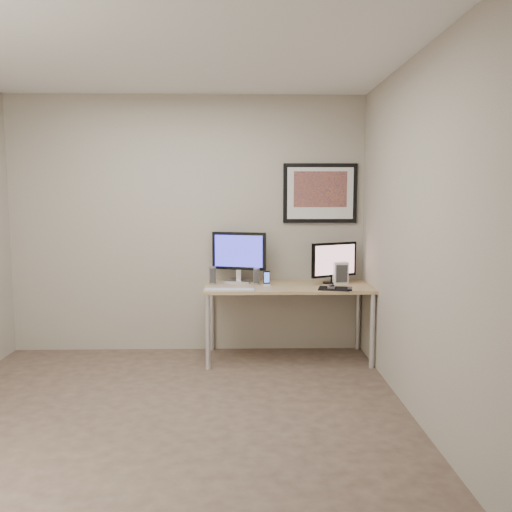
# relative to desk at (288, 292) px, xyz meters

# --- Properties ---
(floor) EXTENTS (3.60, 3.60, 0.00)m
(floor) POSITION_rel_desk_xyz_m (-1.00, -1.35, -0.66)
(floor) COLOR #48372D
(floor) RESTS_ON ground
(room) EXTENTS (3.60, 3.60, 3.60)m
(room) POSITION_rel_desk_xyz_m (-1.00, -0.90, 0.98)
(room) COLOR white
(room) RESTS_ON ground
(desk) EXTENTS (1.60, 0.70, 0.73)m
(desk) POSITION_rel_desk_xyz_m (0.00, 0.00, 0.00)
(desk) COLOR #9F824D
(desk) RESTS_ON floor
(framed_art) EXTENTS (0.75, 0.04, 0.60)m
(framed_art) POSITION_rel_desk_xyz_m (0.35, 0.33, 0.96)
(framed_art) COLOR black
(framed_art) RESTS_ON room
(monitor_large) EXTENTS (0.54, 0.24, 0.50)m
(monitor_large) POSITION_rel_desk_xyz_m (-0.48, 0.20, 0.35)
(monitor_large) COLOR #ABABB0
(monitor_large) RESTS_ON desk
(monitor_tv) EXTENTS (0.48, 0.26, 0.41)m
(monitor_tv) POSITION_rel_desk_xyz_m (0.47, 0.10, 0.28)
(monitor_tv) COLOR black
(monitor_tv) RESTS_ON desk
(speaker_left) EXTENTS (0.08, 0.08, 0.18)m
(speaker_left) POSITION_rel_desk_xyz_m (-0.74, 0.09, 0.15)
(speaker_left) COLOR #ABABB0
(speaker_left) RESTS_ON desk
(speaker_right) EXTENTS (0.07, 0.07, 0.16)m
(speaker_right) POSITION_rel_desk_xyz_m (-0.30, 0.08, 0.15)
(speaker_right) COLOR #ABABB0
(speaker_right) RESTS_ON desk
(phone_dock) EXTENTS (0.08, 0.08, 0.14)m
(phone_dock) POSITION_rel_desk_xyz_m (-0.21, -0.00, 0.14)
(phone_dock) COLOR black
(phone_dock) RESTS_ON desk
(keyboard) EXTENTS (0.47, 0.14, 0.02)m
(keyboard) POSITION_rel_desk_xyz_m (-0.56, -0.28, 0.07)
(keyboard) COLOR silver
(keyboard) RESTS_ON desk
(mousepad) EXTENTS (0.34, 0.31, 0.00)m
(mousepad) POSITION_rel_desk_xyz_m (0.42, -0.21, 0.07)
(mousepad) COLOR black
(mousepad) RESTS_ON desk
(mouse) EXTENTS (0.09, 0.12, 0.04)m
(mouse) POSITION_rel_desk_xyz_m (0.40, -0.18, 0.09)
(mouse) COLOR black
(mouse) RESTS_ON mousepad
(remote) EXTENTS (0.08, 0.16, 0.02)m
(remote) POSITION_rel_desk_xyz_m (0.55, -0.26, 0.08)
(remote) COLOR black
(remote) RESTS_ON desk
(fan_unit) EXTENTS (0.15, 0.12, 0.22)m
(fan_unit) POSITION_rel_desk_xyz_m (0.52, 0.07, 0.17)
(fan_unit) COLOR silver
(fan_unit) RESTS_ON desk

